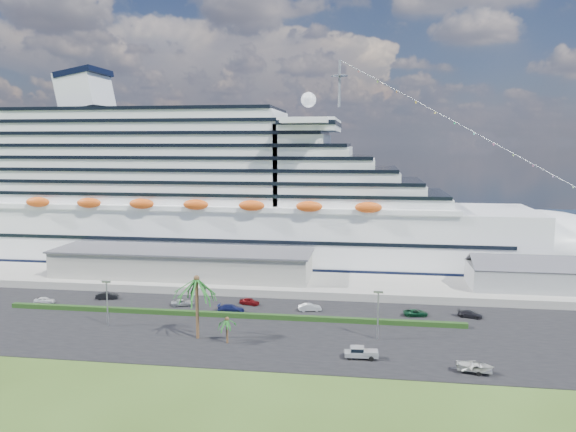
% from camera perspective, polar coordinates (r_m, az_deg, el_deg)
% --- Properties ---
extents(ground, '(420.00, 420.00, 0.00)m').
position_cam_1_polar(ground, '(91.95, -3.79, -13.48)').
color(ground, '#344918').
rests_on(ground, ground).
extents(asphalt_lot, '(140.00, 38.00, 0.12)m').
position_cam_1_polar(asphalt_lot, '(102.07, -2.47, -11.29)').
color(asphalt_lot, black).
rests_on(asphalt_lot, ground).
extents(wharf, '(240.00, 20.00, 1.80)m').
position_cam_1_polar(wharf, '(129.27, -0.05, -6.86)').
color(wharf, gray).
rests_on(wharf, ground).
extents(water, '(420.00, 160.00, 0.02)m').
position_cam_1_polar(water, '(217.21, 3.41, -1.28)').
color(water, black).
rests_on(water, ground).
extents(cruise_ship, '(191.00, 38.00, 54.00)m').
position_cam_1_polar(cruise_ship, '(154.05, -6.69, 1.37)').
color(cruise_ship, silver).
rests_on(cruise_ship, ground).
extents(terminal_building, '(61.00, 15.00, 6.30)m').
position_cam_1_polar(terminal_building, '(134.19, -10.71, -4.66)').
color(terminal_building, gray).
rests_on(terminal_building, wharf).
extents(port_shed, '(24.00, 12.31, 7.37)m').
position_cam_1_polar(port_shed, '(131.55, 23.09, -5.65)').
color(port_shed, gray).
rests_on(port_shed, wharf).
extents(hedge, '(88.00, 1.10, 0.90)m').
position_cam_1_polar(hedge, '(108.24, -6.20, -9.94)').
color(hedge, black).
rests_on(hedge, asphalt_lot).
extents(lamp_post_left, '(1.60, 0.35, 8.27)m').
position_cam_1_polar(lamp_post_left, '(106.52, -17.92, -7.88)').
color(lamp_post_left, gray).
rests_on(lamp_post_left, asphalt_lot).
extents(lamp_post_right, '(1.60, 0.35, 8.27)m').
position_cam_1_polar(lamp_post_right, '(95.96, 9.13, -9.29)').
color(lamp_post_right, gray).
rests_on(lamp_post_right, asphalt_lot).
extents(palm_tall, '(8.82, 8.82, 11.13)m').
position_cam_1_polar(palm_tall, '(95.34, -9.26, -7.00)').
color(palm_tall, '#47301E').
rests_on(palm_tall, ground).
extents(palm_short, '(3.53, 3.53, 4.56)m').
position_cam_1_polar(palm_short, '(94.01, -6.22, -10.67)').
color(palm_short, '#47301E').
rests_on(palm_short, ground).
extents(parked_car_0, '(4.36, 2.62, 1.39)m').
position_cam_1_polar(parked_car_0, '(126.36, -23.48, -7.87)').
color(parked_car_0, white).
rests_on(parked_car_0, asphalt_lot).
extents(parked_car_1, '(4.81, 2.63, 1.50)m').
position_cam_1_polar(parked_car_1, '(125.36, -17.90, -7.70)').
color(parked_car_1, black).
rests_on(parked_car_1, asphalt_lot).
extents(parked_car_2, '(4.90, 3.31, 1.25)m').
position_cam_1_polar(parked_car_2, '(116.75, -10.68, -8.64)').
color(parked_car_2, '#9EA0A6').
rests_on(parked_car_2, asphalt_lot).
extents(parked_car_3, '(5.24, 2.17, 1.51)m').
position_cam_1_polar(parked_car_3, '(111.06, -5.81, -9.32)').
color(parked_car_3, '#161D50').
rests_on(parked_car_3, asphalt_lot).
extents(parked_car_4, '(4.40, 2.58, 1.41)m').
position_cam_1_polar(parked_car_4, '(115.58, -3.93, -8.65)').
color(parked_car_4, '#630D10').
rests_on(parked_car_4, asphalt_lot).
extents(parked_car_5, '(4.68, 2.59, 1.46)m').
position_cam_1_polar(parked_car_5, '(111.35, 2.23, -9.25)').
color(parked_car_5, silver).
rests_on(parked_car_5, asphalt_lot).
extents(parked_car_6, '(4.85, 2.75, 1.28)m').
position_cam_1_polar(parked_car_6, '(110.88, 12.85, -9.56)').
color(parked_car_6, '#0D351E').
rests_on(parked_car_6, asphalt_lot).
extents(parked_car_7, '(4.90, 3.19, 1.32)m').
position_cam_1_polar(parked_car_7, '(112.66, 18.00, -9.46)').
color(parked_car_7, black).
rests_on(parked_car_7, asphalt_lot).
extents(pickup_truck, '(5.21, 2.18, 1.80)m').
position_cam_1_polar(pickup_truck, '(88.68, 7.40, -13.57)').
color(pickup_truck, black).
rests_on(pickup_truck, asphalt_lot).
extents(boat_trailer, '(6.17, 4.53, 1.71)m').
position_cam_1_polar(boat_trailer, '(86.92, 18.45, -14.24)').
color(boat_trailer, gray).
rests_on(boat_trailer, asphalt_lot).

